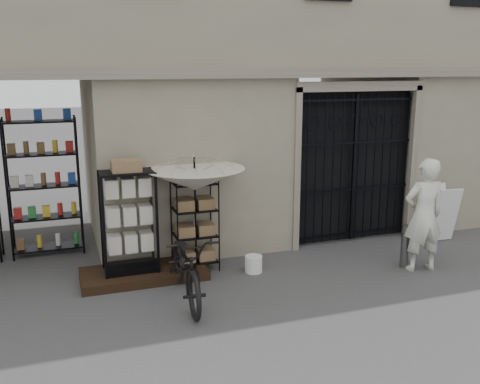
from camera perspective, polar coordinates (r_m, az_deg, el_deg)
name	(u,v)px	position (r m, az deg, el deg)	size (l,w,h in m)	color
ground	(321,296)	(8.27, 8.60, -10.87)	(80.00, 80.00, 0.00)	black
main_building	(235,7)	(11.28, -0.51, 19.10)	(14.00, 4.00, 9.00)	gray
shop_recess	(1,182)	(9.67, -24.15, 1.02)	(3.00, 1.70, 3.00)	black
shop_shelving	(2,190)	(10.21, -24.07, 0.19)	(2.70, 0.50, 2.50)	black
iron_gate	(350,165)	(10.56, 11.61, 2.88)	(2.50, 0.21, 3.00)	black
step_platform	(144,274)	(8.91, -10.21, -8.58)	(2.00, 0.90, 0.15)	black
display_cabinet	(129,227)	(8.66, -11.74, -3.66)	(0.84, 0.56, 1.76)	black
wire_rack	(195,225)	(8.98, -4.84, -3.48)	(0.70, 0.50, 1.59)	black
market_umbrella	(195,173)	(8.65, -4.87, 2.00)	(1.53, 1.56, 2.33)	black
white_bucket	(254,264)	(9.00, 1.46, -7.68)	(0.29, 0.29, 0.28)	silver
bicycle	(187,299)	(8.10, -5.64, -11.31)	(0.70, 1.06, 2.02)	black
steel_bollard	(405,246)	(9.56, 17.19, -5.52)	(0.14, 0.14, 0.75)	#535454
shopkeeper	(419,269)	(9.65, 18.57, -7.82)	(0.70, 1.91, 0.46)	beige
easel_sign	(441,213)	(11.18, 20.61, -2.10)	(0.54, 0.61, 1.07)	silver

